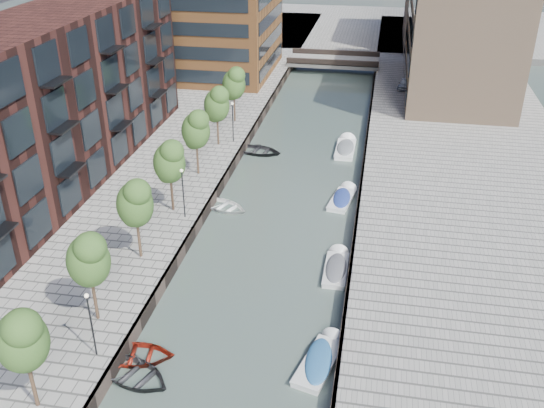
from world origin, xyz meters
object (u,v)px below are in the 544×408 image
(sloop_3, at_px, (224,208))
(tree_6, at_px, (234,83))
(car, at_px, (405,84))
(bridge, at_px, (334,61))
(sloop_0, at_px, (134,378))
(tree_3, at_px, (169,160))
(motorboat_4, at_px, (346,148))
(tree_0, at_px, (21,338))
(tree_1, at_px, (88,258))
(tree_2, at_px, (135,202))
(sloop_2, at_px, (137,358))
(motorboat_1, at_px, (336,267))
(sloop_4, at_px, (258,153))
(tree_4, at_px, (196,128))
(motorboat_3, at_px, (343,198))
(tree_5, at_px, (217,103))
(motorboat_0, at_px, (321,359))

(sloop_3, bearing_deg, tree_6, 33.19)
(tree_6, xyz_separation_m, car, (18.53, 15.60, -3.68))
(bridge, distance_m, sloop_0, 64.60)
(tree_3, relative_size, motorboat_4, 1.10)
(tree_0, relative_size, tree_1, 1.00)
(bridge, bearing_deg, tree_2, -98.95)
(tree_2, relative_size, tree_6, 1.00)
(sloop_2, xyz_separation_m, motorboat_1, (10.45, 11.23, 0.19))
(sloop_4, relative_size, motorboat_4, 0.91)
(bridge, height_order, tree_4, tree_4)
(tree_0, bearing_deg, sloop_3, 81.60)
(sloop_2, distance_m, sloop_3, 18.58)
(bridge, bearing_deg, sloop_2, -94.88)
(sloop_2, bearing_deg, tree_1, 50.29)
(sloop_4, relative_size, motorboat_3, 1.02)
(sloop_2, bearing_deg, car, -24.92)
(tree_3, distance_m, sloop_0, 18.53)
(tree_6, bearing_deg, tree_5, -90.00)
(tree_2, xyz_separation_m, sloop_0, (3.55, -10.39, -5.31))
(motorboat_1, bearing_deg, motorboat_3, 92.14)
(motorboat_4, bearing_deg, tree_5, -165.22)
(sloop_3, distance_m, motorboat_1, 12.47)
(motorboat_4, relative_size, car, 1.47)
(tree_0, relative_size, motorboat_0, 1.19)
(bridge, height_order, tree_1, tree_1)
(sloop_2, height_order, motorboat_4, motorboat_4)
(sloop_2, distance_m, motorboat_3, 24.16)
(sloop_0, height_order, car, car)
(tree_6, distance_m, motorboat_4, 14.04)
(tree_2, height_order, motorboat_1, tree_2)
(tree_2, xyz_separation_m, tree_6, (0.00, 28.00, 0.00))
(tree_3, bearing_deg, sloop_2, -78.87)
(sloop_3, bearing_deg, car, -1.53)
(bridge, height_order, tree_5, tree_5)
(tree_3, distance_m, tree_5, 14.00)
(motorboat_1, bearing_deg, tree_2, -170.24)
(tree_2, bearing_deg, tree_5, 90.00)
(tree_1, relative_size, motorboat_0, 1.19)
(sloop_4, bearing_deg, tree_4, 164.35)
(bridge, distance_m, tree_6, 27.63)
(sloop_4, xyz_separation_m, motorboat_4, (8.67, 2.47, 0.22))
(bridge, relative_size, tree_2, 2.18)
(motorboat_1, xyz_separation_m, motorboat_4, (-1.02, 21.98, 0.03))
(bridge, xyz_separation_m, tree_1, (-8.50, -61.00, 3.92))
(motorboat_3, bearing_deg, sloop_4, 136.67)
(tree_3, bearing_deg, motorboat_1, -18.96)
(sloop_3, height_order, motorboat_0, motorboat_0)
(tree_0, relative_size, tree_4, 1.00)
(sloop_4, bearing_deg, tree_6, 42.94)
(tree_0, relative_size, motorboat_3, 1.24)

